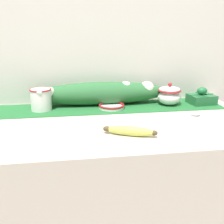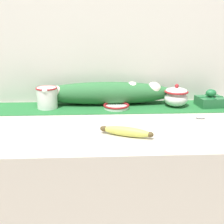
% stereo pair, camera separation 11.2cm
% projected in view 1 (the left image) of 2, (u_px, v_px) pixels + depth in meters
% --- Properties ---
extents(countertop, '(1.30, 0.67, 0.88)m').
position_uv_depth(countertop, '(108.00, 210.00, 1.31)').
color(countertop, beige).
rests_on(countertop, ground_plane).
extents(back_wall, '(2.10, 0.04, 2.40)m').
position_uv_depth(back_wall, '(98.00, 39.00, 1.43)').
color(back_wall, silver).
rests_on(back_wall, ground_plane).
extents(table_runner, '(1.20, 0.23, 0.00)m').
position_uv_depth(table_runner, '(102.00, 108.00, 1.38)').
color(table_runner, '#236B33').
rests_on(table_runner, countertop).
extents(cream_pitcher, '(0.10, 0.12, 0.11)m').
position_uv_depth(cream_pitcher, '(41.00, 99.00, 1.33)').
color(cream_pitcher, white).
rests_on(cream_pitcher, countertop).
extents(sugar_bowl, '(0.12, 0.12, 0.11)m').
position_uv_depth(sugar_bowl, '(169.00, 95.00, 1.42)').
color(sugar_bowl, white).
rests_on(sugar_bowl, countertop).
extents(small_dish, '(0.13, 0.13, 0.02)m').
position_uv_depth(small_dish, '(112.00, 106.00, 1.37)').
color(small_dish, white).
rests_on(small_dish, countertop).
extents(banana, '(0.20, 0.11, 0.04)m').
position_uv_depth(banana, '(130.00, 131.00, 1.03)').
color(banana, '#CCD156').
rests_on(banana, countertop).
extents(spoon, '(0.19, 0.05, 0.01)m').
position_uv_depth(spoon, '(193.00, 115.00, 1.26)').
color(spoon, '#B7B7BC').
rests_on(spoon, countertop).
extents(gift_box, '(0.14, 0.12, 0.09)m').
position_uv_depth(gift_box, '(201.00, 98.00, 1.45)').
color(gift_box, '#236638').
rests_on(gift_box, countertop).
extents(poinsettia_garland, '(0.70, 0.13, 0.12)m').
position_uv_depth(poinsettia_garland, '(102.00, 93.00, 1.42)').
color(poinsettia_garland, '#2D6B38').
rests_on(poinsettia_garland, countertop).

